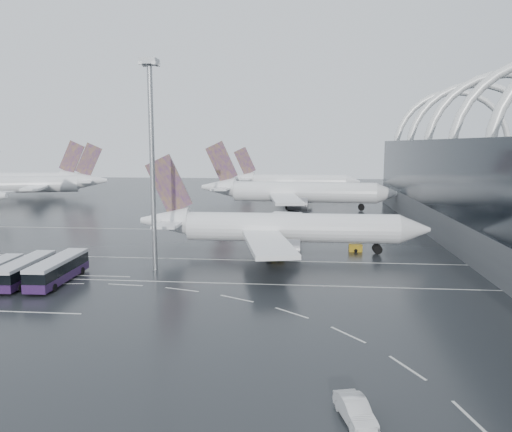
# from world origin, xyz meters

# --- Properties ---
(ground) EXTENTS (420.00, 420.00, 0.00)m
(ground) POSITION_xyz_m (0.00, 0.00, 0.00)
(ground) COLOR black
(ground) RESTS_ON ground
(lane_marking_near) EXTENTS (120.00, 0.25, 0.01)m
(lane_marking_near) POSITION_xyz_m (0.00, -2.00, 0.01)
(lane_marking_near) COLOR silver
(lane_marking_near) RESTS_ON ground
(lane_marking_mid) EXTENTS (120.00, 0.25, 0.01)m
(lane_marking_mid) POSITION_xyz_m (0.00, 12.00, 0.01)
(lane_marking_mid) COLOR silver
(lane_marking_mid) RESTS_ON ground
(lane_marking_far) EXTENTS (120.00, 0.25, 0.01)m
(lane_marking_far) POSITION_xyz_m (0.00, 40.00, 0.01)
(lane_marking_far) COLOR silver
(lane_marking_far) RESTS_ON ground
(bus_bay_line_north) EXTENTS (28.00, 0.25, 0.01)m
(bus_bay_line_north) POSITION_xyz_m (-24.00, 0.00, 0.01)
(bus_bay_line_north) COLOR silver
(bus_bay_line_north) RESTS_ON ground
(airliner_main) EXTENTS (50.90, 44.85, 17.31)m
(airliner_main) POSITION_xyz_m (10.27, 18.62, 4.33)
(airliner_main) COLOR white
(airliner_main) RESTS_ON ground
(airliner_gate_b) EXTENTS (57.61, 51.67, 20.00)m
(airliner_gate_b) POSITION_xyz_m (11.93, 77.35, 5.00)
(airliner_gate_b) COLOR white
(airliner_gate_b) RESTS_ON ground
(airliner_gate_c) EXTENTS (50.34, 46.57, 17.98)m
(airliner_gate_c) POSITION_xyz_m (10.33, 126.96, 4.50)
(airliner_gate_c) COLOR white
(airliner_gate_c) RESTS_ON ground
(jet_remote_mid) EXTENTS (44.37, 36.06, 19.61)m
(jet_remote_mid) POSITION_xyz_m (-76.21, 98.61, 5.06)
(jet_remote_mid) COLOR white
(jet_remote_mid) RESTS_ON ground
(jet_remote_far) EXTENTS (47.03, 37.95, 20.46)m
(jet_remote_far) POSITION_xyz_m (-89.47, 113.35, 5.28)
(jet_remote_far) COLOR white
(jet_remote_far) RESTS_ON ground
(bus_row_near_c) EXTENTS (3.56, 13.11, 3.20)m
(bus_row_near_c) POSITION_xyz_m (-23.38, -4.29, 1.76)
(bus_row_near_c) COLOR #261239
(bus_row_near_c) RESTS_ON ground
(bus_row_near_d) EXTENTS (3.63, 13.89, 3.40)m
(bus_row_near_d) POSITION_xyz_m (-18.88, -3.74, 1.87)
(bus_row_near_d) COLOR #261239
(bus_row_near_d) RESTS_ON ground
(van_curve_c) EXTENTS (2.90, 5.13, 1.60)m
(van_curve_c) POSITION_xyz_m (18.65, -35.36, 0.80)
(van_curve_c) COLOR silver
(van_curve_c) RESTS_ON ground
(floodlight_mast) EXTENTS (2.39, 2.39, 31.20)m
(floodlight_mast) POSITION_xyz_m (-7.49, 4.12, 19.63)
(floodlight_mast) COLOR gray
(floodlight_mast) RESTS_ON ground
(gse_cart_belly_a) EXTENTS (2.33, 1.38, 1.27)m
(gse_cart_belly_a) POSITION_xyz_m (24.23, 20.64, 0.64)
(gse_cart_belly_a) COLOR #B99018
(gse_cart_belly_a) RESTS_ON ground
(gse_cart_belly_b) EXTENTS (1.92, 1.14, 1.05)m
(gse_cart_belly_b) POSITION_xyz_m (26.62, 34.65, 0.52)
(gse_cart_belly_b) COLOR slate
(gse_cart_belly_b) RESTS_ON ground
(gse_cart_belly_c) EXTENTS (2.13, 1.26, 1.16)m
(gse_cart_belly_c) POSITION_xyz_m (10.72, 13.27, 0.58)
(gse_cart_belly_c) COLOR #B99018
(gse_cart_belly_c) RESTS_ON ground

